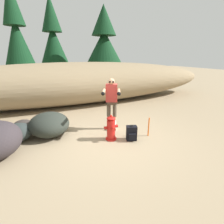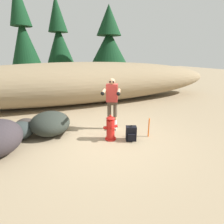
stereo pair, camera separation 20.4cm
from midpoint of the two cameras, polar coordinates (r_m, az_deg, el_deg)
The scene contains 12 objects.
ground_plane at distance 5.24m, azimuth -2.19°, elevation -8.83°, with size 56.00×56.00×0.04m, color #998466.
dirt_embankment at distance 8.93m, azimuth -12.53°, elevation 9.52°, with size 16.12×3.20×2.08m, color #897556.
fire_hydrant at distance 4.98m, azimuth -1.51°, elevation -5.61°, with size 0.42×0.37×0.77m.
utility_worker at distance 5.38m, azimuth -1.23°, elevation 4.76°, with size 0.77×1.04×1.73m.
spare_backpack at distance 5.02m, azimuth 5.49°, elevation -7.20°, with size 0.35×0.34×0.47m.
boulder_mid at distance 5.73m, azimuth -30.14°, elevation -5.96°, with size 0.81×0.75×0.52m, color #29302F.
boulder_small at distance 5.64m, azimuth -21.47°, elevation -3.89°, with size 1.21×1.33×0.72m, color #262B25.
boulder_outlier at distance 6.38m, azimuth -28.60°, elevation -3.99°, with size 0.63×0.48×0.38m, color #352E2A.
pine_tree_far_left at distance 13.59m, azimuth -30.14°, elevation 22.05°, with size 2.04×2.04×6.88m.
pine_tree_left at distance 15.90m, azimuth -19.77°, elevation 22.53°, with size 2.42×2.42×6.90m.
pine_tree_center at distance 14.17m, azimuth -3.19°, elevation 22.97°, with size 2.92×2.92×5.97m.
survey_stake at distance 5.31m, azimuth 11.24°, elevation -5.01°, with size 0.04×0.04×0.60m, color #E55914.
Camera 1 is at (-1.75, -4.30, 2.41)m, focal length 26.97 mm.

